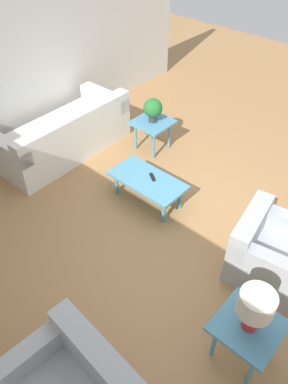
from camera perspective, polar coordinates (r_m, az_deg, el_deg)
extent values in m
plane|color=#A87A4C|center=(4.86, 4.17, -4.86)|extent=(14.00, 14.00, 0.00)
cube|color=silver|center=(6.12, -19.44, 18.60)|extent=(0.12, 7.20, 2.70)
cube|color=white|center=(6.11, -12.25, 7.93)|extent=(1.00, 2.14, 0.44)
cube|color=white|center=(5.65, -10.34, 9.97)|extent=(0.25, 2.13, 0.35)
cube|color=white|center=(6.47, -6.04, 14.11)|extent=(0.96, 0.22, 0.22)
cube|color=white|center=(5.52, -20.34, 6.34)|extent=(0.96, 0.22, 0.22)
cube|color=#A8ADB2|center=(4.44, 19.39, -10.04)|extent=(1.04, 0.96, 0.39)
cube|color=#A8ADB2|center=(4.20, 15.96, -5.03)|extent=(0.33, 0.85, 0.35)
cube|color=#A8ADB2|center=(3.99, 18.94, -10.51)|extent=(0.93, 0.31, 0.23)
cube|color=#A8ADB2|center=(3.22, -6.31, -24.66)|extent=(1.17, 0.28, 0.35)
cube|color=#A8ADB2|center=(3.44, -16.96, -22.59)|extent=(0.22, 0.92, 0.23)
cube|color=teal|center=(4.93, 0.55, 1.80)|extent=(1.02, 0.52, 0.04)
cylinder|color=teal|center=(4.96, 5.50, -1.03)|extent=(0.05, 0.05, 0.34)
cylinder|color=teal|center=(5.37, -1.62, 3.01)|extent=(0.05, 0.05, 0.34)
cylinder|color=teal|center=(4.76, 2.97, -3.11)|extent=(0.05, 0.05, 0.34)
cylinder|color=teal|center=(5.18, -4.21, 1.24)|extent=(0.05, 0.05, 0.34)
cube|color=teal|center=(5.89, 1.33, 10.55)|extent=(0.56, 0.56, 0.04)
cylinder|color=teal|center=(6.05, 3.85, 8.57)|extent=(0.04, 0.04, 0.46)
cylinder|color=teal|center=(6.25, 1.11, 9.85)|extent=(0.04, 0.04, 0.46)
cylinder|color=teal|center=(5.80, 1.49, 7.08)|extent=(0.04, 0.04, 0.46)
cylinder|color=teal|center=(6.01, -1.28, 8.44)|extent=(0.04, 0.04, 0.46)
cube|color=teal|center=(3.57, 15.62, -19.13)|extent=(0.56, 0.56, 0.04)
cylinder|color=teal|center=(3.86, 18.95, -20.42)|extent=(0.04, 0.04, 0.46)
cylinder|color=teal|center=(3.90, 13.88, -17.59)|extent=(0.04, 0.04, 0.46)
cylinder|color=teal|center=(3.67, 16.03, -24.66)|extent=(0.04, 0.04, 0.46)
cylinder|color=teal|center=(3.72, 10.66, -21.56)|extent=(0.04, 0.04, 0.46)
cylinder|color=#333338|center=(5.86, 1.34, 11.15)|extent=(0.13, 0.13, 0.11)
sphere|color=#236B2D|center=(5.77, 1.37, 12.67)|extent=(0.29, 0.29, 0.29)
cylinder|color=red|center=(3.45, 16.04, -18.01)|extent=(0.14, 0.14, 0.23)
cylinder|color=beige|center=(3.27, 16.79, -15.98)|extent=(0.31, 0.31, 0.22)
cube|color=black|center=(4.93, 1.28, 2.31)|extent=(0.16, 0.12, 0.02)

